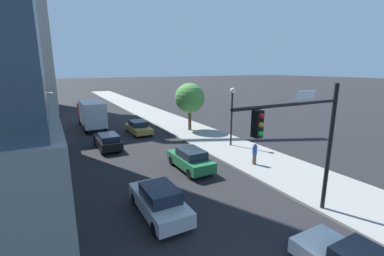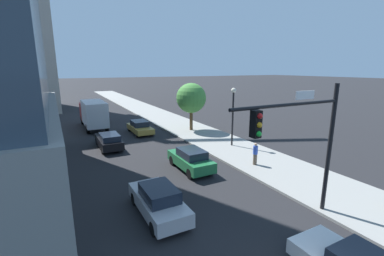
% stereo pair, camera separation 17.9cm
% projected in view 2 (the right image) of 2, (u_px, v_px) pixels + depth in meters
% --- Properties ---
extents(sidewalk, '(5.33, 120.00, 0.15)m').
position_uv_depth(sidewalk, '(203.00, 135.00, 27.61)').
color(sidewalk, gray).
rests_on(sidewalk, ground).
extents(traffic_light_pole, '(6.01, 0.48, 6.22)m').
position_uv_depth(traffic_light_pole, '(302.00, 132.00, 11.20)').
color(traffic_light_pole, black).
rests_on(traffic_light_pole, sidewalk).
extents(street_lamp, '(0.44, 0.44, 5.19)m').
position_uv_depth(street_lamp, '(233.00, 108.00, 23.04)').
color(street_lamp, black).
rests_on(street_lamp, sidewalk).
extents(street_tree, '(3.32, 3.32, 5.28)m').
position_uv_depth(street_tree, '(191.00, 98.00, 28.95)').
color(street_tree, brown).
rests_on(street_tree, sidewalk).
extents(car_gold, '(1.83, 4.52, 1.38)m').
position_uv_depth(car_gold, '(140.00, 127.00, 28.65)').
color(car_gold, '#AD8938').
rests_on(car_gold, ground).
extents(car_black, '(1.77, 4.50, 1.42)m').
position_uv_depth(car_black, '(109.00, 141.00, 23.23)').
color(car_black, black).
rests_on(car_black, ground).
extents(car_green, '(1.77, 4.17, 1.53)m').
position_uv_depth(car_green, '(191.00, 159.00, 18.29)').
color(car_green, '#1E6638').
rests_on(car_green, ground).
extents(car_silver, '(1.74, 4.39, 1.53)m').
position_uv_depth(car_silver, '(158.00, 201.00, 12.63)').
color(car_silver, '#B7B7BC').
rests_on(car_silver, ground).
extents(box_truck, '(2.31, 7.84, 3.31)m').
position_uv_depth(box_truck, '(93.00, 113.00, 30.78)').
color(box_truck, '#B21E1E').
rests_on(box_truck, ground).
extents(pedestrian_blue_shirt, '(0.34, 0.34, 1.62)m').
position_uv_depth(pedestrian_blue_shirt, '(255.00, 154.00, 18.88)').
color(pedestrian_blue_shirt, brown).
rests_on(pedestrian_blue_shirt, sidewalk).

